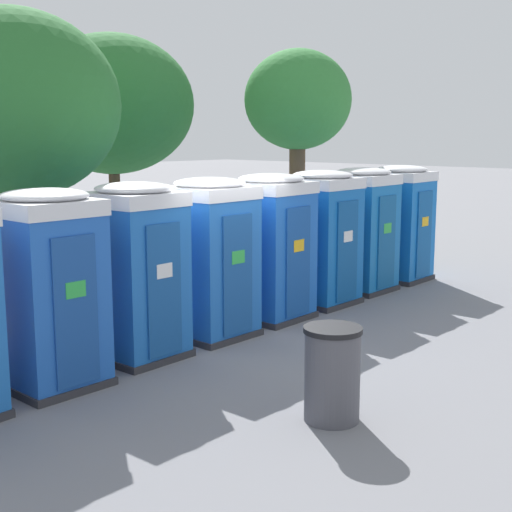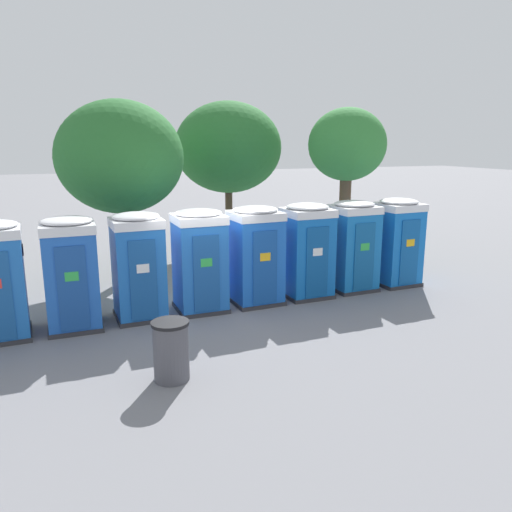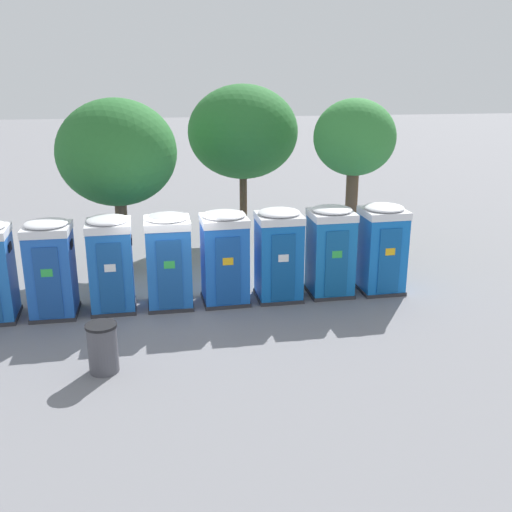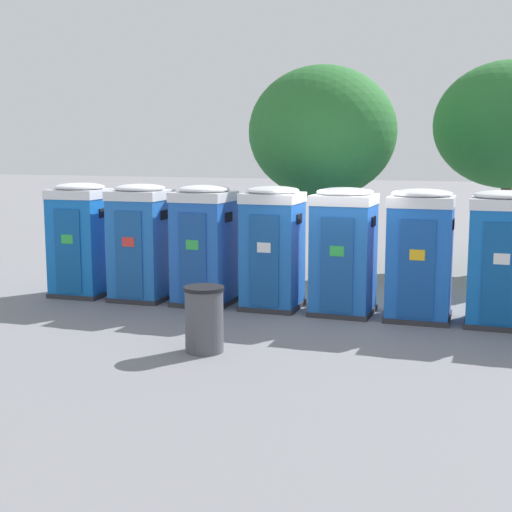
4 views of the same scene
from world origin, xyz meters
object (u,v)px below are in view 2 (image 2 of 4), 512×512
Objects in this scene: portapotty_4 at (200,260)px; trash_can at (171,351)px; portapotty_5 at (256,255)px; street_tree_1 at (347,147)px; portapotty_8 at (397,241)px; portapotty_3 at (138,266)px; street_tree_0 at (120,158)px; portapotty_6 at (307,250)px; street_tree_2 at (228,148)px; portapotty_2 at (71,273)px; portapotty_7 at (353,245)px.

trash_can is at bearing -112.58° from portapotty_4.
portapotty_5 is 6.09m from street_tree_1.
portapotty_3 is at bearing -178.06° from portapotty_8.
street_tree_0 is (0.09, 3.38, 2.39)m from portapotty_3.
street_tree_2 is at bearing 91.38° from portapotty_6.
portapotty_8 is (2.98, 0.12, 0.00)m from portapotty_6.
portapotty_6 is at bearing 1.70° from portapotty_3.
trash_can is at bearing -153.46° from portapotty_8.
portapotty_8 is 8.33m from trash_can.
street_tree_2 is at bearing 48.53° from portapotty_2.
portapotty_6 is 0.48× the size of street_tree_0.
portapotty_7 is 0.48× the size of street_tree_1.
portapotty_4 is at bearing -113.89° from street_tree_2.
portapotty_2 is at bearing -114.09° from street_tree_0.
portapotty_3 and portapotty_5 have the same top height.
portapotty_8 is at bearing 2.57° from portapotty_2.
portapotty_4 is 5.97m from portapotty_8.
portapotty_2 is 0.48× the size of street_tree_0.
portapotty_5 is 4.48m from portapotty_8.
street_tree_0 is at bearing 151.94° from portapotty_7.
street_tree_2 is at bearing 134.38° from street_tree_1.
portapotty_7 is 0.45× the size of street_tree_2.
street_tree_1 is at bearing 63.37° from portapotty_7.
trash_can is (-2.94, -3.54, -0.74)m from portapotty_5.
portapotty_7 is 6.92m from street_tree_2.
portapotty_2 is 1.00× the size of portapotty_8.
street_tree_0 is 7.51m from trash_can.
portapotty_8 is (7.46, 0.25, -0.00)m from portapotty_3.
portapotty_8 is 2.34× the size of trash_can.
street_tree_2 is (-1.64, 6.19, 2.62)m from portapotty_7.
street_tree_1 is (8.95, 3.37, 2.68)m from portapotty_2.
portapotty_5 is 1.49m from portapotty_6.
street_tree_1 is at bearing -45.62° from street_tree_2.
street_tree_1 reaches higher than portapotty_5.
portapotty_4 and portapotty_6 have the same top height.
portapotty_4 is at bearing 3.51° from portapotty_2.
street_tree_2 is (4.33, 6.43, 2.62)m from portapotty_3.
trash_can is (1.53, -3.30, -0.74)m from portapotty_2.
portapotty_4 is 7.47m from street_tree_2.
portapotty_2 and portapotty_7 have the same top height.
portapotty_7 is 7.08m from street_tree_0.
street_tree_2 reaches higher than street_tree_0.
street_tree_0 is (1.58, 3.52, 2.39)m from portapotty_2.
street_tree_0 reaches higher than portapotty_5.
portapotty_2 and portapotty_4 have the same top height.
portapotty_6 is (2.99, 0.10, -0.00)m from portapotty_4.
street_tree_1 is at bearing 23.35° from portapotty_3.
street_tree_2 reaches higher than street_tree_1.
portapotty_5 is 7.00m from street_tree_2.
portapotty_4 is 2.99m from portapotty_6.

